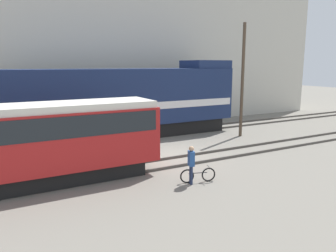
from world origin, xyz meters
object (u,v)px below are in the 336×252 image
(freight_locomotive, at_px, (128,102))
(bicycle, at_px, (198,175))
(person, at_px, (191,161))
(utility_pole_left, at_px, (242,81))
(streetcar, at_px, (28,141))

(freight_locomotive, xyz_separation_m, bicycle, (-0.78, -9.94, -2.21))
(person, bearing_deg, utility_pole_left, 37.79)
(streetcar, xyz_separation_m, bicycle, (6.49, -2.98, -1.67))
(freight_locomotive, xyz_separation_m, person, (-1.16, -9.98, -1.50))
(freight_locomotive, height_order, person, freight_locomotive)
(person, bearing_deg, bicycle, 5.78)
(streetcar, distance_m, bicycle, 7.33)
(bicycle, relative_size, person, 0.93)
(streetcar, xyz_separation_m, person, (6.10, -3.01, -0.96))
(streetcar, xyz_separation_m, utility_pole_left, (14.48, 3.48, 1.97))
(freight_locomotive, bearing_deg, streetcar, -136.20)
(freight_locomotive, bearing_deg, utility_pole_left, -25.76)
(bicycle, xyz_separation_m, utility_pole_left, (8.00, 6.46, 3.64))
(bicycle, relative_size, utility_pole_left, 0.20)
(bicycle, height_order, utility_pole_left, utility_pole_left)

